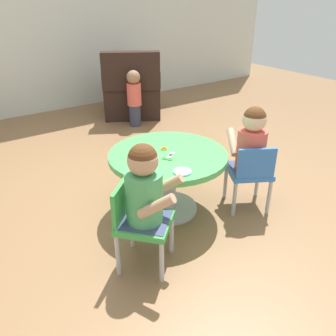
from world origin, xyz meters
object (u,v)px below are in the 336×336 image
craft_table (168,168)px  seated_child_left (145,188)px  child_chair_right (250,172)px  toddler_standing (134,97)px  armchair_dark (132,92)px  child_chair_left (139,221)px  craft_scissors (169,157)px  seated_child_right (252,141)px  rolling_pin (141,154)px

craft_table → seated_child_left: seated_child_left is taller
child_chair_right → toddler_standing: size_ratio=0.80×
seated_child_left → child_chair_right: (0.95, 0.09, -0.23)m
craft_table → child_chair_right: 0.61m
armchair_dark → craft_table: bearing=-113.2°
child_chair_left → child_chair_right: size_ratio=1.00×
seated_child_left → toddler_standing: size_ratio=0.76×
craft_table → craft_scissors: bearing=-121.0°
child_chair_left → seated_child_right: bearing=5.4°
seated_child_right → toddler_standing: 2.07m
seated_child_right → toddler_standing: seated_child_right is taller
craft_scissors → armchair_dark: bearing=66.5°
child_chair_right → rolling_pin: child_chair_right is taller
craft_table → child_chair_left: 0.61m
craft_scissors → seated_child_left: bearing=-139.3°
armchair_dark → child_chair_right: bearing=-99.5°
child_chair_left → craft_scissors: size_ratio=3.83×
seated_child_left → craft_scissors: bearing=40.7°
craft_table → child_chair_right: size_ratio=1.58×
child_chair_left → rolling_pin: size_ratio=2.64×
craft_table → craft_scissors: (-0.04, -0.06, 0.12)m
seated_child_right → rolling_pin: 0.80m
craft_table → seated_child_right: seated_child_right is taller
toddler_standing → craft_scissors: 1.99m
rolling_pin → child_chair_right: bearing=-27.7°
seated_child_left → armchair_dark: bearing=62.0°
rolling_pin → craft_scissors: (0.16, -0.11, -0.02)m
seated_child_left → rolling_pin: bearing=61.8°
rolling_pin → craft_scissors: size_ratio=1.45×
child_chair_left → seated_child_right: size_ratio=1.05×
toddler_standing → armchair_dark: bearing=64.2°
child_chair_left → armchair_dark: (1.39, 2.53, 0.00)m
seated_child_left → craft_scissors: (0.40, 0.35, -0.06)m
craft_table → armchair_dark: 2.34m
armchair_dark → craft_scissors: bearing=-113.5°
craft_table → rolling_pin: rolling_pin is taller
seated_child_left → craft_scissors: 0.54m
child_chair_left → rolling_pin: child_chair_left is taller
seated_child_left → armchair_dark: armchair_dark is taller
child_chair_right → rolling_pin: 0.82m
seated_child_left → child_chair_right: bearing=5.3°
toddler_standing → rolling_pin: bearing=-118.5°
child_chair_left → craft_table: bearing=39.1°
toddler_standing → child_chair_left: bearing=-119.3°
child_chair_left → child_chair_right: (0.98, 0.06, 0.00)m
child_chair_left → rolling_pin: (0.27, 0.43, 0.19)m
toddler_standing → rolling_pin: size_ratio=3.30×
seated_child_right → toddler_standing: (0.20, 2.05, -0.17)m
child_chair_right → craft_table: bearing=147.8°
child_chair_left → craft_scissors: bearing=36.4°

